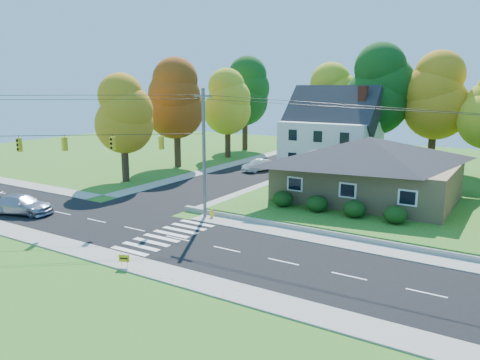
{
  "coord_description": "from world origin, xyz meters",
  "views": [
    {
      "loc": [
        19.59,
        -23.44,
        10.3
      ],
      "look_at": [
        0.01,
        8.0,
        2.67
      ],
      "focal_mm": 35.0,
      "sensor_mm": 36.0,
      "label": 1
    }
  ],
  "objects_px": {
    "fire_hydrant": "(212,214)",
    "silver_sedan": "(22,205)",
    "ranch_house": "(368,167)",
    "white_car": "(259,165)"
  },
  "relations": [
    {
      "from": "ranch_house",
      "to": "silver_sedan",
      "type": "xyz_separation_m",
      "value": [
        -22.6,
        -17.82,
        -2.49
      ]
    },
    {
      "from": "ranch_house",
      "to": "fire_hydrant",
      "type": "height_order",
      "value": "ranch_house"
    },
    {
      "from": "silver_sedan",
      "to": "fire_hydrant",
      "type": "distance_m",
      "value": 15.44
    },
    {
      "from": "silver_sedan",
      "to": "ranch_house",
      "type": "bearing_deg",
      "value": -67.37
    },
    {
      "from": "ranch_house",
      "to": "white_car",
      "type": "distance_m",
      "value": 18.14
    },
    {
      "from": "fire_hydrant",
      "to": "white_car",
      "type": "bearing_deg",
      "value": 109.41
    },
    {
      "from": "ranch_house",
      "to": "silver_sedan",
      "type": "relative_size",
      "value": 2.8
    },
    {
      "from": "silver_sedan",
      "to": "fire_hydrant",
      "type": "height_order",
      "value": "silver_sedan"
    },
    {
      "from": "fire_hydrant",
      "to": "silver_sedan",
      "type": "bearing_deg",
      "value": -152.49
    },
    {
      "from": "white_car",
      "to": "silver_sedan",
      "type": "bearing_deg",
      "value": -86.7
    }
  ]
}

